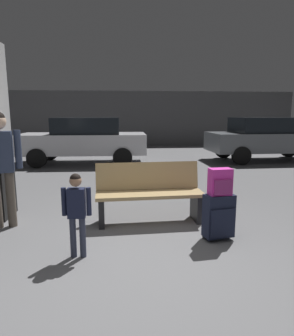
# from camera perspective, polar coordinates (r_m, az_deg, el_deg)

# --- Properties ---
(ground_plane) EXTENTS (18.00, 18.00, 0.10)m
(ground_plane) POSITION_cam_1_polar(r_m,az_deg,el_deg) (7.16, -3.19, -3.32)
(ground_plane) COLOR slate
(garage_back_wall) EXTENTS (18.00, 0.12, 2.80)m
(garage_back_wall) POSITION_cam_1_polar(r_m,az_deg,el_deg) (15.83, -4.30, 9.33)
(garage_back_wall) COLOR #565658
(garage_back_wall) RESTS_ON ground_plane
(bench) EXTENTS (1.62, 0.61, 0.89)m
(bench) POSITION_cam_1_polar(r_m,az_deg,el_deg) (4.57, 0.41, -4.74)
(bench) COLOR tan
(bench) RESTS_ON ground_plane
(suitcase) EXTENTS (0.41, 0.30, 0.60)m
(suitcase) POSITION_cam_1_polar(r_m,az_deg,el_deg) (4.04, 13.47, -8.85)
(suitcase) COLOR #191E33
(suitcase) RESTS_ON ground_plane
(backpack_bright) EXTENTS (0.30, 0.22, 0.34)m
(backpack_bright) POSITION_cam_1_polar(r_m,az_deg,el_deg) (3.92, 13.74, -2.61)
(backpack_bright) COLOR #D833A5
(backpack_bright) RESTS_ON suitcase
(child) EXTENTS (0.33, 0.20, 0.98)m
(child) POSITION_cam_1_polar(r_m,az_deg,el_deg) (3.48, -13.23, -7.11)
(child) COLOR #33384C
(child) RESTS_ON ground_plane
(adult) EXTENTS (0.56, 0.27, 1.66)m
(adult) POSITION_cam_1_polar(r_m,az_deg,el_deg) (4.68, -26.06, 1.84)
(adult) COLOR brown
(adult) RESTS_ON ground_plane
(parked_car_side) EXTENTS (4.15, 1.89, 1.51)m
(parked_car_side) POSITION_cam_1_polar(r_m,az_deg,el_deg) (11.39, 21.79, 5.34)
(parked_car_side) COLOR slate
(parked_car_side) RESTS_ON ground_plane
(parked_car_far) EXTENTS (4.12, 1.83, 1.51)m
(parked_car_far) POSITION_cam_1_polar(r_m,az_deg,el_deg) (10.19, -11.82, 5.36)
(parked_car_far) COLOR silver
(parked_car_far) RESTS_ON ground_plane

